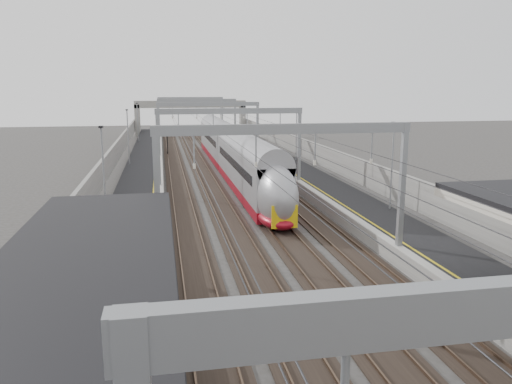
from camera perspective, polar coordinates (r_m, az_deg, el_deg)
name	(u,v)px	position (r m, az deg, el deg)	size (l,w,h in m)	color
platform_left	(141,185)	(47.59, -12.97, 0.81)	(4.00, 120.00, 1.00)	black
platform_right	(307,179)	(49.57, 5.84, 1.48)	(4.00, 120.00, 1.00)	black
tracks	(227,186)	(48.01, -3.37, 0.64)	(11.40, 140.00, 0.20)	black
overhead_line	(218,119)	(53.77, -4.37, 8.37)	(13.00, 140.00, 6.60)	gray
overbridge	(191,109)	(101.98, -7.47, 9.43)	(22.00, 2.20, 6.90)	gray
wall_left	(105,174)	(47.64, -16.88, 1.96)	(0.30, 120.00, 3.20)	gray
wall_right	(338,167)	(50.38, 9.36, 2.82)	(0.30, 120.00, 3.20)	gray
train	(233,157)	(53.65, -2.62, 4.04)	(2.70, 49.15, 4.27)	maroon
signal_green	(167,138)	(71.70, -10.12, 6.08)	(0.32, 0.32, 3.48)	black
signal_red_near	(233,142)	(65.70, -2.65, 5.74)	(0.32, 0.32, 3.48)	black
signal_red_far	(243,138)	(70.90, -1.45, 6.19)	(0.32, 0.32, 3.48)	black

